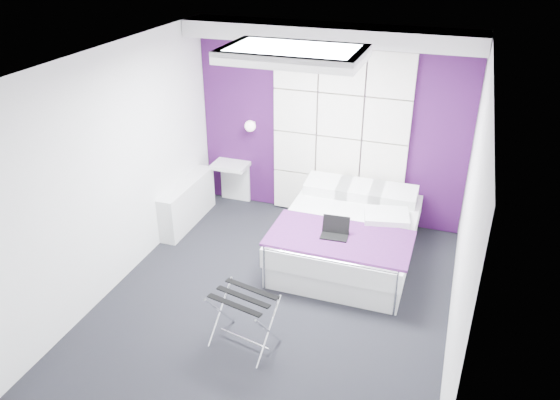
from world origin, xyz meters
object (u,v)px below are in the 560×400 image
bed (348,236)px  luggage_rack (244,320)px  wall_lamp (251,125)px  nightstand (231,165)px  radiator (188,203)px  laptop (335,231)px

bed → luggage_rack: size_ratio=3.31×
wall_lamp → nightstand: bearing=-172.7°
radiator → luggage_rack: 2.56m
nightstand → luggage_rack: bearing=-64.1°
radiator → bed: (2.22, -0.12, -0.01)m
bed → nightstand: bed is taller
radiator → luggage_rack: size_ratio=2.07×
wall_lamp → bed: bearing=-29.1°
radiator → nightstand: (0.33, 0.72, 0.31)m
laptop → luggage_rack: bearing=-114.5°
wall_lamp → nightstand: (-0.31, -0.04, -0.61)m
nightstand → laptop: 2.24m
nightstand → wall_lamp: bearing=7.3°
nightstand → luggage_rack: 3.01m
luggage_rack → wall_lamp: bearing=122.1°
nightstand → laptop: laptop is taller
luggage_rack → laptop: size_ratio=1.92×
luggage_rack → laptop: bearing=81.6°
nightstand → laptop: bearing=-34.9°
radiator → bed: bearing=-3.1°
luggage_rack → laptop: 1.54m
bed → laptop: 0.54m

